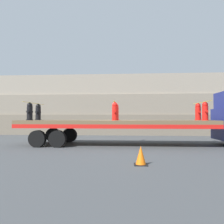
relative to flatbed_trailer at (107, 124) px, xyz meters
The scene contains 13 objects.
ground_plane 1.21m from the flatbed_trailer, ahead, with size 120.00×120.00×0.00m, color #3F4244.
rock_cliff 7.91m from the flatbed_trailer, 86.55° to the left, with size 60.00×3.30×5.15m.
flatbed_trailer is the anchor object (origin of this frame).
fire_hydrant_black_near_0 4.17m from the flatbed_trailer, behind, with size 0.37×0.55×0.94m.
fire_hydrant_black_far_0 4.17m from the flatbed_trailer, behind, with size 0.37×0.55×0.94m.
fire_hydrant_red_near_1 0.99m from the flatbed_trailer, 49.74° to the right, with size 0.37×0.55×0.94m.
fire_hydrant_red_far_1 0.99m from the flatbed_trailer, 49.74° to the left, with size 0.37×0.55×0.94m.
fire_hydrant_red_near_2 5.09m from the flatbed_trailer, ahead, with size 0.37×0.55×0.94m.
fire_hydrant_red_far_2 5.09m from the flatbed_trailer, ahead, with size 0.37×0.55×0.94m.
cargo_strap_rear 4.24m from the flatbed_trailer, behind, with size 0.05×2.71×0.01m.
cargo_strap_middle 1.25m from the flatbed_trailer, ahead, with size 0.05×2.71×0.01m.
cargo_strap_front 5.15m from the flatbed_trailer, ahead, with size 0.05×2.71×0.01m.
traffic_cone 5.17m from the flatbed_trailer, 72.54° to the right, with size 0.42×0.42×0.60m.
Camera 1 is at (0.64, -11.82, 1.51)m, focal length 35.00 mm.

